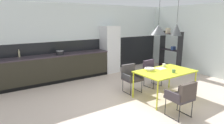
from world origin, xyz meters
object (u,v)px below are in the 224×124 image
Objects in this scene: refrigerator_column at (110,49)px; open_shelf_unit at (170,49)px; bottle_wine_green at (19,54)px; pendant_lamp_over_table_far at (176,30)px; dining_table at (165,73)px; cooking_pot at (60,53)px; fruit_bowl at (149,69)px; armchair_near_window at (151,70)px; open_book at (160,68)px; mug_dark_espresso at (164,65)px; armchair_head_of_table at (131,75)px; mug_wide_latte at (174,71)px; pendant_lamp_over_table_near at (158,30)px; armchair_corner_seat at (183,95)px.

refrigerator_column is 1.05× the size of open_shelf_unit.
pendant_lamp_over_table_far is at bearing -43.88° from bottle_wine_green.
dining_table is 1.64× the size of pendant_lamp_over_table_far.
refrigerator_column is 2.05m from cooking_pot.
dining_table is at bearing -37.04° from fruit_bowl.
fruit_bowl is 2.97m from open_shelf_unit.
armchair_near_window is at bearing -84.92° from refrigerator_column.
mug_dark_espresso is at bearing 22.79° from open_book.
fruit_bowl is at bearing 105.48° from armchair_head_of_table.
open_book is 0.26× the size of pendant_lamp_over_table_far.
dining_table is at bearing 99.73° from mug_wide_latte.
bottle_wine_green reaches higher than dining_table.
armchair_near_window is at bearing 41.46° from fruit_bowl.
bottle_wine_green reaches higher than cooking_pot.
armchair_near_window is 2.95× the size of fruit_bowl.
bottle_wine_green is (-3.25, 0.21, 0.10)m from refrigerator_column.
pendant_lamp_over_table_near is at bearing -99.56° from refrigerator_column.
dining_table is 2.84m from open_shelf_unit.
armchair_corner_seat reaches higher than open_book.
cooking_pot is 4.29m from open_shelf_unit.
pendant_lamp_over_table_near reaches higher than armchair_corner_seat.
open_shelf_unit is at bearing 35.37° from mug_dark_espresso.
bottle_wine_green reaches higher than armchair_corner_seat.
mug_dark_espresso is 0.14× the size of pendant_lamp_over_table_far.
cooking_pot is (-2.23, 2.06, 0.47)m from armchair_near_window.
open_shelf_unit is (2.80, 2.67, 0.38)m from armchair_corner_seat.
fruit_bowl is 0.31× the size of pendant_lamp_over_table_near.
mug_wide_latte is at bearing -141.45° from pendant_lamp_over_table_far.
dining_table is 1.89× the size of armchair_near_window.
dining_table is 0.43m from fruit_bowl.
refrigerator_column reaches higher than armchair_corner_seat.
refrigerator_column is at bearing 87.55° from open_book.
armchair_corner_seat is 6.53× the size of mug_wide_latte.
mug_wide_latte is (-0.03, -0.47, 0.04)m from open_book.
fruit_bowl is (-0.52, -2.75, -0.13)m from refrigerator_column.
armchair_corner_seat is at bearing -100.54° from refrigerator_column.
dining_table is 0.99m from armchair_head_of_table.
mug_dark_espresso is at bearing -86.74° from refrigerator_column.
armchair_near_window is at bearing 85.36° from pendant_lamp_over_table_far.
pendant_lamp_over_table_near is (-0.35, 0.27, 1.04)m from mug_wide_latte.
open_shelf_unit is (1.91, 1.36, 0.12)m from mug_dark_espresso.
armchair_corner_seat is 0.87× the size of pendant_lamp_over_table_far.
mug_wide_latte is at bearing -59.14° from cooking_pot.
cooking_pot is (-1.52, 2.68, 0.19)m from fruit_bowl.
open_book is 0.27× the size of pendant_lamp_over_table_near.
mug_dark_espresso is 2.35m from open_shelf_unit.
open_shelf_unit is at bearing -161.13° from armchair_head_of_table.
armchair_corner_seat is 0.91× the size of pendant_lamp_over_table_near.
bottle_wine_green is 4.28m from pendant_lamp_over_table_near.
armchair_corner_seat is (-0.74, -3.96, -0.39)m from refrigerator_column.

